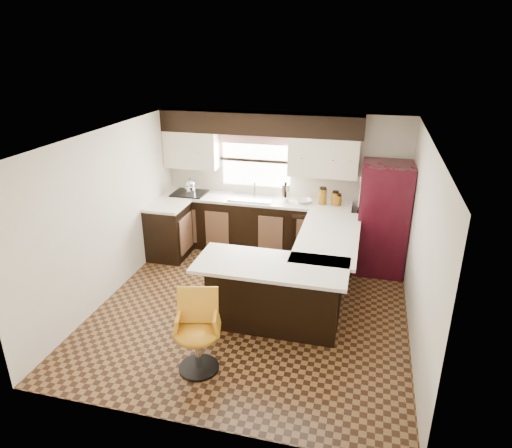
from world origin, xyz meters
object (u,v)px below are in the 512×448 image
(peninsula_long, at_px, (323,266))
(peninsula_return, at_px, (274,295))
(refrigerator, at_px, (383,218))
(bar_chair, at_px, (197,334))

(peninsula_long, xyz_separation_m, peninsula_return, (-0.53, -0.97, 0.00))
(peninsula_return, distance_m, refrigerator, 2.42)
(bar_chair, bearing_deg, peninsula_long, 45.57)
(peninsula_return, height_order, refrigerator, refrigerator)
(peninsula_long, relative_size, peninsula_return, 1.18)
(peninsula_long, height_order, bar_chair, bar_chair)
(peninsula_long, relative_size, bar_chair, 2.07)
(peninsula_return, xyz_separation_m, bar_chair, (-0.64, -1.05, 0.02))
(peninsula_return, height_order, bar_chair, bar_chair)
(refrigerator, bearing_deg, peninsula_long, -128.43)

